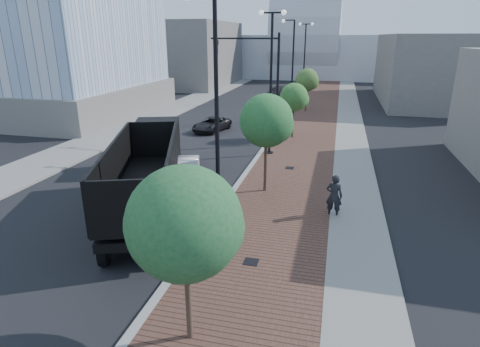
% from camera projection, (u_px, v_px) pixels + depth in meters
% --- Properties ---
extents(sidewalk, '(7.00, 140.00, 0.12)m').
position_uv_depth(sidewalk, '(324.00, 111.00, 43.24)').
color(sidewalk, '#4C2D23').
rests_on(sidewalk, ground).
extents(concrete_strip, '(2.40, 140.00, 0.13)m').
position_uv_depth(concrete_strip, '(349.00, 112.00, 42.63)').
color(concrete_strip, slate).
rests_on(concrete_strip, ground).
extents(curb, '(0.30, 140.00, 0.14)m').
position_uv_depth(curb, '(292.00, 109.00, 44.03)').
color(curb, gray).
rests_on(curb, ground).
extents(west_sidewalk, '(4.00, 140.00, 0.12)m').
position_uv_depth(west_sidewalk, '(182.00, 105.00, 46.98)').
color(west_sidewalk, slate).
rests_on(west_sidewalk, ground).
extents(dump_truck, '(6.94, 13.39, 3.45)m').
position_uv_depth(dump_truck, '(153.00, 162.00, 20.86)').
color(dump_truck, black).
rests_on(dump_truck, ground).
extents(white_sedan, '(3.17, 5.20, 1.62)m').
position_uv_depth(white_sedan, '(182.00, 175.00, 20.86)').
color(white_sedan, silver).
rests_on(white_sedan, ground).
extents(dark_car_mid, '(2.89, 4.53, 1.16)m').
position_uv_depth(dark_car_mid, '(212.00, 124.00, 34.02)').
color(dark_car_mid, black).
rests_on(dark_car_mid, ground).
extents(dark_car_far, '(2.39, 4.37, 1.20)m').
position_uv_depth(dark_car_far, '(276.00, 92.00, 53.84)').
color(dark_car_far, black).
rests_on(dark_car_far, ground).
extents(pedestrian, '(0.78, 0.56, 2.00)m').
position_uv_depth(pedestrian, '(334.00, 196.00, 17.63)').
color(pedestrian, black).
rests_on(pedestrian, ground).
extents(streetlight_1, '(1.44, 0.56, 9.21)m').
position_uv_depth(streetlight_1, '(214.00, 131.00, 15.00)').
color(streetlight_1, black).
rests_on(streetlight_1, ground).
extents(streetlight_2, '(1.72, 0.56, 9.28)m').
position_uv_depth(streetlight_2, '(271.00, 84.00, 25.83)').
color(streetlight_2, black).
rests_on(streetlight_2, ground).
extents(streetlight_3, '(1.44, 0.56, 9.21)m').
position_uv_depth(streetlight_3, '(291.00, 75.00, 37.02)').
color(streetlight_3, black).
rests_on(streetlight_3, ground).
extents(streetlight_4, '(1.72, 0.56, 9.28)m').
position_uv_depth(streetlight_4, '(304.00, 62.00, 47.84)').
color(streetlight_4, black).
rests_on(streetlight_4, ground).
extents(traffic_mast, '(5.09, 0.20, 8.00)m').
position_uv_depth(traffic_mast, '(266.00, 76.00, 28.73)').
color(traffic_mast, black).
rests_on(traffic_mast, ground).
extents(tree_0, '(2.87, 2.87, 4.91)m').
position_uv_depth(tree_0, '(187.00, 223.00, 9.54)').
color(tree_0, '#382619').
rests_on(tree_0, ground).
extents(tree_1, '(2.66, 2.66, 5.13)m').
position_uv_depth(tree_1, '(267.00, 121.00, 19.53)').
color(tree_1, '#382619').
rests_on(tree_1, ground).
extents(tree_2, '(2.26, 2.18, 4.37)m').
position_uv_depth(tree_2, '(294.00, 97.00, 30.71)').
color(tree_2, '#382619').
rests_on(tree_2, ground).
extents(tree_3, '(2.43, 2.39, 4.60)m').
position_uv_depth(tree_3, '(307.00, 80.00, 41.68)').
color(tree_3, '#382619').
rests_on(tree_3, ground).
extents(tower_podium, '(19.00, 19.00, 3.00)m').
position_uv_depth(tower_podium, '(55.00, 99.00, 41.66)').
color(tower_podium, slate).
rests_on(tower_podium, ground).
extents(convention_center, '(50.00, 30.00, 50.00)m').
position_uv_depth(convention_center, '(309.00, 45.00, 83.82)').
color(convention_center, '#AFB4BA').
rests_on(convention_center, ground).
extents(commercial_block_nw, '(14.00, 20.00, 10.00)m').
position_uv_depth(commercial_block_nw, '(186.00, 54.00, 65.30)').
color(commercial_block_nw, '#615D57').
rests_on(commercial_block_nw, ground).
extents(commercial_block_ne, '(12.00, 22.00, 8.00)m').
position_uv_depth(commercial_block_ne, '(434.00, 69.00, 48.29)').
color(commercial_block_ne, '#5F5B55').
rests_on(commercial_block_ne, ground).
extents(utility_cover_1, '(0.50, 0.50, 0.02)m').
position_uv_depth(utility_cover_1, '(251.00, 262.00, 14.11)').
color(utility_cover_1, black).
rests_on(utility_cover_1, sidewalk).
extents(utility_cover_2, '(0.50, 0.50, 0.02)m').
position_uv_depth(utility_cover_2, '(290.00, 168.00, 24.20)').
color(utility_cover_2, black).
rests_on(utility_cover_2, sidewalk).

